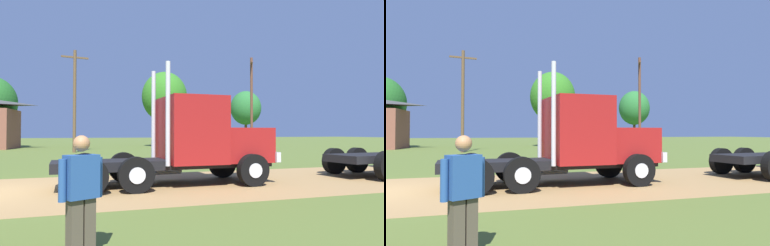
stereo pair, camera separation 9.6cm
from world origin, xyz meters
TOP-DOWN VIEW (x-y plane):
  - truck_foreground_white at (6.12, 0.07)m, footprint 7.01×2.78m
  - visitor_walking_mid at (2.53, -5.94)m, footprint 0.56×0.42m
  - utility_pole_near at (2.27, 19.87)m, footprint 2.19×0.48m
  - utility_pole_far at (18.82, 20.00)m, footprint 1.04×2.06m
  - tree_right at (12.26, 29.19)m, footprint 5.32×5.32m
  - tree_far_right at (29.28, 41.76)m, footprint 5.12×5.12m

SIDE VIEW (x-z plane):
  - visitor_walking_mid at x=2.53m, z-range 0.06..1.70m
  - truck_foreground_white at x=6.12m, z-range -0.56..3.21m
  - utility_pole_near at x=2.27m, z-range 0.26..8.81m
  - utility_pole_far at x=18.82m, z-range 0.26..9.32m
  - tree_far_right at x=29.28m, z-range 1.45..10.02m
  - tree_right at x=12.26m, z-range 1.45..10.25m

